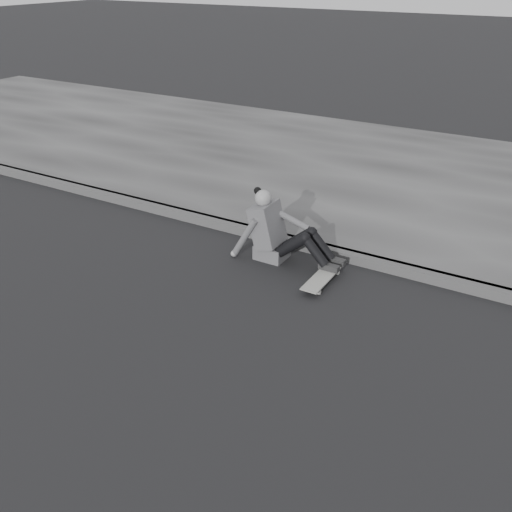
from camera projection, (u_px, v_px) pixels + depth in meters
The scene contains 5 objects.
ground at pixel (122, 334), 5.61m from camera, with size 80.00×80.00×0.00m, color black.
curb at pixel (255, 233), 7.56m from camera, with size 24.00×0.16×0.12m, color #434343.
sidewalk at pixel (344, 169), 9.87m from camera, with size 24.00×6.00×0.12m, color #3D3D3D.
skateboard at pixel (323, 277), 6.47m from camera, with size 0.20×0.78×0.09m.
seated_woman at pixel (277, 232), 6.86m from camera, with size 1.38×0.46×0.88m.
Camera 1 is at (3.48, -3.32, 3.27)m, focal length 40.00 mm.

